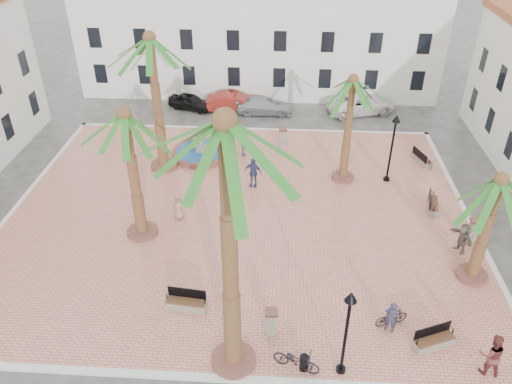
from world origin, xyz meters
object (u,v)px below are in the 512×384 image
(fountain, at_px, (201,152))
(palm_nw, at_px, (151,54))
(litter_bin, at_px, (304,363))
(lamppost_s, at_px, (348,320))
(pedestrian_fountain_a, at_px, (179,207))
(car_black, at_px, (191,102))
(palm_s, at_px, (226,153))
(bench_ne, at_px, (421,160))
(car_red, at_px, (235,102))
(pedestrian_east, at_px, (462,238))
(car_silver, at_px, (264,106))
(cyclist_b, at_px, (491,355))
(pedestrian_north, at_px, (244,142))
(pedestrian_fountain_b, at_px, (253,172))
(bicycle_a, at_px, (296,360))
(palm_ne, at_px, (352,92))
(cyclist_a, at_px, (391,317))
(bench_e, at_px, (432,205))
(palm_e, at_px, (497,194))
(car_white, at_px, (361,104))
(bench_se, at_px, (434,341))
(bollard_se, at_px, (271,323))
(bollard_n, at_px, (283,138))
(bollard_e, at_px, (473,231))
(bench_s, at_px, (186,303))
(palm_sw, at_px, (127,130))

(fountain, xyz_separation_m, palm_nw, (-2.20, -1.69, 7.26))
(litter_bin, bearing_deg, lamppost_s, 0.00)
(pedestrian_fountain_a, height_order, car_black, pedestrian_fountain_a)
(palm_nw, relative_size, palm_s, 0.81)
(bench_ne, relative_size, car_red, 0.40)
(pedestrian_east, relative_size, car_silver, 0.37)
(cyclist_b, bearing_deg, pedestrian_fountain_a, -28.92)
(pedestrian_north, bearing_deg, palm_s, 172.09)
(litter_bin, xyz_separation_m, pedestrian_fountain_b, (-2.91, 13.35, 0.61))
(litter_bin, bearing_deg, car_black, 109.38)
(bicycle_a, bearing_deg, bench_ne, -8.25)
(palm_s, height_order, pedestrian_fountain_b, palm_s)
(palm_ne, height_order, cyclist_b, palm_ne)
(fountain, height_order, cyclist_a, fountain)
(fountain, bearing_deg, car_black, 104.60)
(bench_e, relative_size, cyclist_a, 1.16)
(pedestrian_north, xyz_separation_m, car_black, (-5.06, 7.87, -0.48))
(palm_s, height_order, pedestrian_fountain_a, palm_s)
(palm_e, height_order, car_white, palm_e)
(litter_bin, bearing_deg, palm_nw, 120.23)
(palm_nw, bearing_deg, fountain, 37.57)
(fountain, height_order, bench_se, fountain)
(bollard_se, distance_m, car_black, 24.71)
(lamppost_s, relative_size, pedestrian_fountain_b, 2.19)
(palm_e, relative_size, car_black, 1.57)
(bollard_se, distance_m, bollard_n, 16.80)
(bollard_se, height_order, car_silver, bollard_se)
(bollard_e, bearing_deg, palm_ne, 135.22)
(bicycle_a, bearing_deg, pedestrian_east, -29.14)
(bench_ne, bearing_deg, cyclist_a, 143.57)
(bollard_n, relative_size, pedestrian_east, 0.90)
(car_silver, relative_size, car_white, 0.83)
(bench_e, bearing_deg, bollard_n, 63.89)
(bollard_n, distance_m, bicycle_a, 18.38)
(bench_e, bearing_deg, pedestrian_east, -159.91)
(bollard_se, height_order, pedestrian_east, pedestrian_east)
(bench_s, relative_size, bollard_e, 1.30)
(fountain, height_order, bench_s, fountain)
(bicycle_a, bearing_deg, litter_bin, -71.77)
(bollard_n, relative_size, cyclist_a, 0.95)
(lamppost_s, distance_m, car_silver, 25.09)
(lamppost_s, relative_size, car_silver, 0.93)
(bench_s, bearing_deg, palm_sw, 128.81)
(lamppost_s, bearing_deg, pedestrian_east, 49.30)
(bench_ne, height_order, bicycle_a, bicycle_a)
(fountain, distance_m, litter_bin, 18.27)
(palm_ne, xyz_separation_m, bench_e, (4.87, -3.08, -5.53))
(pedestrian_north, bearing_deg, cyclist_a, -165.00)
(palm_nw, bearing_deg, bollard_n, 21.59)
(palm_nw, relative_size, bench_s, 4.68)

